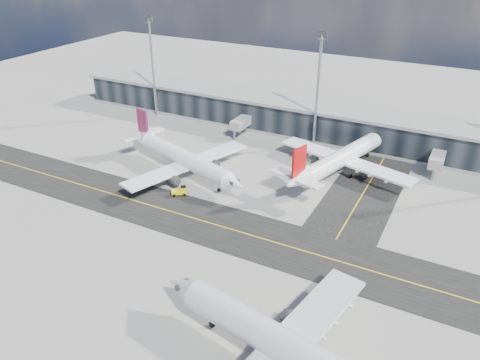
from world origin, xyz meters
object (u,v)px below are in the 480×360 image
(airliner_near, at_px, (295,352))
(baggage_tug, at_px, (180,191))
(service_van, at_px, (316,176))
(airliner_af, at_px, (183,158))
(airliner_redtail, at_px, (341,158))

(airliner_near, bearing_deg, baggage_tug, 61.04)
(baggage_tug, relative_size, service_van, 0.63)
(airliner_af, distance_m, airliner_near, 58.86)
(airliner_af, height_order, service_van, airliner_af)
(airliner_af, height_order, airliner_redtail, airliner_redtail)
(baggage_tug, distance_m, service_van, 30.39)
(airliner_redtail, height_order, airliner_near, airliner_near)
(airliner_near, relative_size, service_van, 7.84)
(airliner_af, relative_size, airliner_near, 0.88)
(airliner_near, distance_m, baggage_tug, 49.38)
(airliner_near, xyz_separation_m, service_van, (-15.22, 51.54, -3.40))
(airliner_af, distance_m, baggage_tug, 10.50)
(airliner_redtail, height_order, service_van, airliner_redtail)
(airliner_redtail, bearing_deg, airliner_af, -136.51)
(airliner_near, bearing_deg, airliner_redtail, 21.91)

